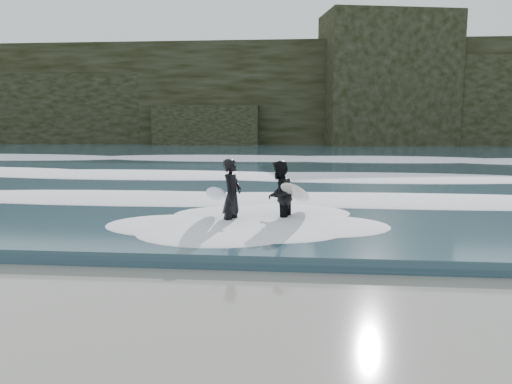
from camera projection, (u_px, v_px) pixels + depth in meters
The scene contains 8 objects.
ground at pixel (211, 343), 6.37m from camera, with size 120.00×120.00×0.00m, color #7D7259.
sea at pixel (286, 157), 34.91m from camera, with size 90.00×52.00×0.30m, color #294351.
headland at pixel (292, 96), 50.93m from camera, with size 70.00×9.00×10.00m, color black.
foam_near at pixel (264, 199), 15.18m from camera, with size 60.00×3.20×0.20m, color white.
foam_mid at pixel (276, 173), 22.07m from camera, with size 60.00×4.00×0.24m, color white.
foam_far at pixel (284, 157), 30.92m from camera, with size 60.00×4.80×0.30m, color white.
surfer_left at pixel (230, 196), 12.35m from camera, with size 1.04×1.82×1.85m.
surfer_right at pixel (282, 195), 12.69m from camera, with size 1.36×2.25×1.77m.
Camera 1 is at (1.14, -5.94, 2.85)m, focal length 35.00 mm.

